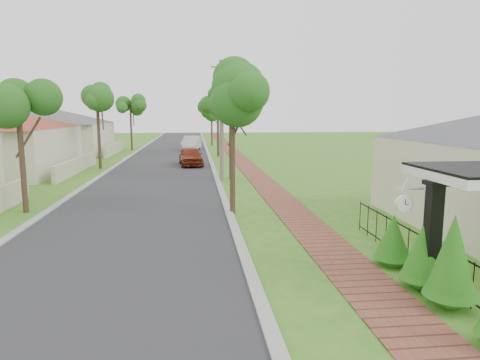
{
  "coord_description": "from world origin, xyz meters",
  "views": [
    {
      "loc": [
        -0.68,
        -9.69,
        3.96
      ],
      "look_at": [
        0.99,
        5.99,
        1.5
      ],
      "focal_mm": 32.0,
      "sensor_mm": 36.0,
      "label": 1
    }
  ],
  "objects_px": {
    "parked_car_red": "(191,156)",
    "parked_car_white": "(191,143)",
    "station_clock": "(404,203)",
    "near_tree": "(232,94)",
    "utility_pole": "(222,121)",
    "porch_post": "(432,242)"
  },
  "relations": [
    {
      "from": "parked_car_white",
      "to": "utility_pole",
      "type": "height_order",
      "value": "utility_pole"
    },
    {
      "from": "near_tree",
      "to": "station_clock",
      "type": "distance_m",
      "value": 8.72
    },
    {
      "from": "parked_car_white",
      "to": "porch_post",
      "type": "bearing_deg",
      "value": -73.47
    },
    {
      "from": "near_tree",
      "to": "parked_car_red",
      "type": "bearing_deg",
      "value": 96.3
    },
    {
      "from": "parked_car_red",
      "to": "parked_car_white",
      "type": "distance_m",
      "value": 13.58
    },
    {
      "from": "near_tree",
      "to": "station_clock",
      "type": "xyz_separation_m",
      "value": [
        3.26,
        -7.6,
        -2.77
      ]
    },
    {
      "from": "porch_post",
      "to": "utility_pole",
      "type": "height_order",
      "value": "utility_pole"
    },
    {
      "from": "parked_car_red",
      "to": "parked_car_white",
      "type": "xyz_separation_m",
      "value": [
        -0.02,
        13.58,
        0.06
      ]
    },
    {
      "from": "porch_post",
      "to": "near_tree",
      "type": "relative_size",
      "value": 0.43
    },
    {
      "from": "parked_car_red",
      "to": "parked_car_white",
      "type": "relative_size",
      "value": 0.9
    },
    {
      "from": "utility_pole",
      "to": "parked_car_white",
      "type": "bearing_deg",
      "value": 95.12
    },
    {
      "from": "utility_pole",
      "to": "porch_post",
      "type": "bearing_deg",
      "value": -77.44
    },
    {
      "from": "parked_car_white",
      "to": "utility_pole",
      "type": "distance_m",
      "value": 21.57
    },
    {
      "from": "utility_pole",
      "to": "near_tree",
      "type": "bearing_deg",
      "value": -90.74
    },
    {
      "from": "porch_post",
      "to": "parked_car_white",
      "type": "height_order",
      "value": "porch_post"
    },
    {
      "from": "station_clock",
      "to": "porch_post",
      "type": "bearing_deg",
      "value": -39.19
    },
    {
      "from": "near_tree",
      "to": "utility_pole",
      "type": "height_order",
      "value": "utility_pole"
    },
    {
      "from": "porch_post",
      "to": "station_clock",
      "type": "height_order",
      "value": "porch_post"
    },
    {
      "from": "near_tree",
      "to": "utility_pole",
      "type": "distance_m",
      "value": 8.44
    },
    {
      "from": "parked_car_white",
      "to": "utility_pole",
      "type": "relative_size",
      "value": 0.67
    },
    {
      "from": "porch_post",
      "to": "utility_pole",
      "type": "xyz_separation_m",
      "value": [
        -3.64,
        16.35,
        2.43
      ]
    },
    {
      "from": "parked_car_white",
      "to": "station_clock",
      "type": "distance_m",
      "value": 37.62
    }
  ]
}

